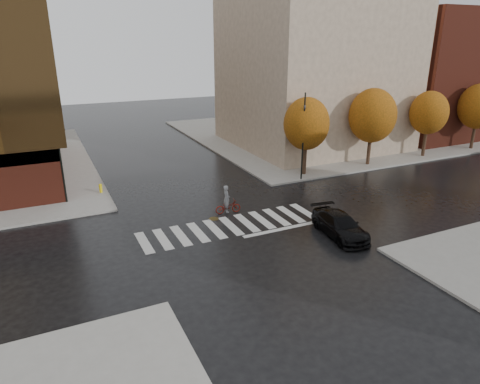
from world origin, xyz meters
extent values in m
plane|color=black|center=(0.00, 0.00, 0.00)|extent=(120.00, 120.00, 0.00)
cube|color=gray|center=(21.00, 21.00, 0.07)|extent=(30.00, 30.00, 0.15)
cube|color=silver|center=(0.00, 0.50, 0.01)|extent=(12.00, 3.00, 0.01)
cube|color=gray|center=(17.00, 17.00, 9.15)|extent=(16.00, 16.00, 18.00)
cube|color=maroon|center=(33.00, 16.00, 7.15)|extent=(14.00, 14.00, 14.00)
cylinder|color=#312015|center=(10.00, 7.40, 1.55)|extent=(0.32, 0.32, 2.80)
ellipsoid|color=#B05811|center=(10.00, 7.40, 4.47)|extent=(3.80, 3.80, 4.37)
cylinder|color=#312015|center=(17.00, 7.40, 1.55)|extent=(0.32, 0.32, 2.80)
ellipsoid|color=#B05811|center=(17.00, 7.40, 4.63)|extent=(4.20, 4.20, 4.83)
cylinder|color=#312015|center=(24.00, 7.40, 1.55)|extent=(0.32, 0.32, 2.80)
ellipsoid|color=#B05811|center=(24.00, 7.40, 4.39)|extent=(3.60, 3.60, 4.14)
cylinder|color=#312015|center=(31.00, 7.40, 1.55)|extent=(0.32, 0.32, 2.80)
ellipsoid|color=#B05811|center=(31.00, 7.40, 4.55)|extent=(4.00, 4.00, 4.60)
imported|color=black|center=(5.30, -3.54, 0.67)|extent=(2.37, 4.80, 1.34)
imported|color=maroon|center=(0.69, 2.50, 0.46)|extent=(1.80, 0.78, 0.92)
imported|color=gray|center=(0.59, 2.50, 1.05)|extent=(0.51, 0.72, 1.86)
cylinder|color=black|center=(-9.00, 9.00, 3.46)|extent=(0.12, 0.12, 6.62)
imported|color=black|center=(-9.00, 9.00, 5.86)|extent=(0.20, 0.18, 0.83)
cylinder|color=black|center=(9.00, 6.30, 3.67)|extent=(0.12, 0.12, 7.03)
imported|color=black|center=(9.00, 6.30, 6.21)|extent=(0.20, 0.22, 0.88)
cylinder|color=yellow|center=(-6.50, 10.00, 0.44)|extent=(0.23, 0.23, 0.57)
sphere|color=yellow|center=(-6.50, 10.00, 0.72)|extent=(0.25, 0.25, 0.25)
cylinder|color=#493B1A|center=(-0.55, 2.00, 0.01)|extent=(0.69, 0.69, 0.01)
camera|label=1|loc=(-10.03, -21.96, 11.16)|focal=32.00mm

